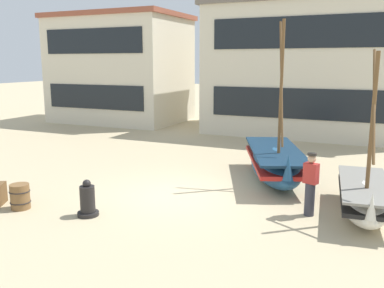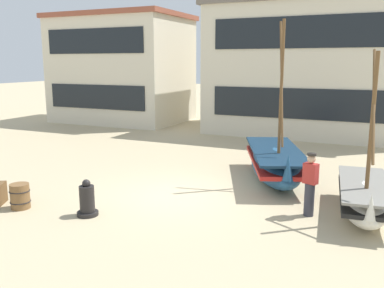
# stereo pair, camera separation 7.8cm
# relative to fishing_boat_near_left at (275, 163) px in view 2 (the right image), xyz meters

# --- Properties ---
(ground_plane) EXTENTS (120.00, 120.00, 0.00)m
(ground_plane) POSITION_rel_fishing_boat_near_left_xyz_m (-2.32, -2.78, -0.61)
(ground_plane) COLOR tan
(fishing_boat_near_left) EXTENTS (3.22, 5.00, 5.29)m
(fishing_boat_near_left) POSITION_rel_fishing_boat_near_left_xyz_m (0.00, 0.00, 0.00)
(fishing_boat_near_left) COLOR #23517A
(fishing_boat_near_left) RESTS_ON ground
(fishing_boat_centre_large) EXTENTS (1.61, 3.78, 4.32)m
(fishing_boat_centre_large) POSITION_rel_fishing_boat_near_left_xyz_m (2.90, -2.36, -0.10)
(fishing_boat_centre_large) COLOR silver
(fishing_boat_centre_large) RESTS_ON ground
(fisherman_by_hull) EXTENTS (0.41, 0.33, 1.68)m
(fisherman_by_hull) POSITION_rel_fishing_boat_near_left_xyz_m (1.59, -2.94, 0.23)
(fisherman_by_hull) COLOR #33333D
(fisherman_by_hull) RESTS_ON ground
(capstan_winch) EXTENTS (0.56, 0.56, 0.98)m
(capstan_winch) POSITION_rel_fishing_boat_near_left_xyz_m (-3.74, -5.34, -0.21)
(capstan_winch) COLOR black
(capstan_winch) RESTS_ON ground
(wooden_barrel) EXTENTS (0.56, 0.56, 0.70)m
(wooden_barrel) POSITION_rel_fishing_boat_near_left_xyz_m (-5.78, -5.68, -0.26)
(wooden_barrel) COLOR brown
(wooden_barrel) RESTS_ON ground
(harbor_building_main) EXTENTS (11.36, 7.23, 7.29)m
(harbor_building_main) POSITION_rel_fishing_boat_near_left_xyz_m (-0.57, 11.00, 3.05)
(harbor_building_main) COLOR beige
(harbor_building_main) RESTS_ON ground
(harbor_building_annex) EXTENTS (8.64, 6.19, 7.06)m
(harbor_building_annex) POSITION_rel_fishing_boat_near_left_xyz_m (-13.03, 10.38, 2.93)
(harbor_building_annex) COLOR beige
(harbor_building_annex) RESTS_ON ground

